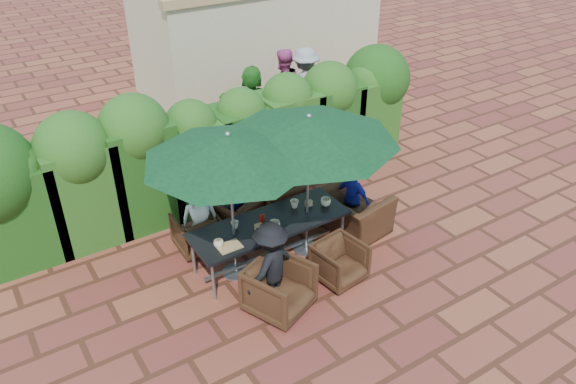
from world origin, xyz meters
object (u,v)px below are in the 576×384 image
umbrella_left (228,148)px  chair_near_left (279,287)px  chair_far_mid (237,213)px  umbrella_right (309,129)px  chair_near_right (340,260)px  chair_far_left (197,230)px  chair_end_right (354,206)px  dining_table (270,226)px  chair_far_right (277,196)px

umbrella_left → chair_near_left: (0.15, -1.07, -1.79)m
chair_far_mid → umbrella_right: bearing=102.7°
umbrella_right → chair_far_mid: 2.22m
umbrella_left → chair_near_right: bearing=-37.9°
umbrella_right → chair_far_left: umbrella_right is taller
umbrella_right → chair_end_right: size_ratio=2.44×
chair_end_right → chair_far_left: bearing=60.0°
dining_table → umbrella_left: size_ratio=1.03×
chair_far_left → chair_far_right: bearing=-175.2°
chair_far_left → chair_far_right: (1.61, 0.09, 0.07)m
umbrella_left → chair_end_right: (2.28, -0.06, -1.72)m
chair_near_right → chair_end_right: (1.00, 0.93, 0.13)m
chair_near_right → chair_far_mid: bearing=102.2°
umbrella_left → chair_near_left: bearing=-82.2°
chair_near_left → chair_near_right: size_ratio=1.19×
chair_far_mid → umbrella_left: bearing=38.2°
chair_far_mid → chair_near_left: chair_near_left is taller
chair_near_left → chair_near_right: (1.13, 0.07, -0.07)m
chair_far_left → chair_near_left: (0.38, -1.98, 0.07)m
dining_table → umbrella_right: size_ratio=0.93×
chair_far_right → chair_near_left: bearing=61.0°
chair_far_right → chair_near_right: 2.00m
umbrella_left → chair_near_right: 2.47m
chair_far_mid → chair_far_right: (0.83, 0.04, 0.03)m
umbrella_right → chair_far_right: size_ratio=3.19×
umbrella_left → umbrella_right: bearing=-4.5°
umbrella_left → chair_far_left: umbrella_left is taller
chair_far_left → chair_near_left: bearing=102.4°
dining_table → chair_near_left: size_ratio=3.03×
dining_table → chair_far_right: bearing=53.6°
umbrella_left → chair_far_mid: 2.12m
chair_far_right → chair_near_right: bearing=89.0°
chair_near_right → umbrella_right: bearing=81.9°
umbrella_right → chair_near_right: size_ratio=3.84×
chair_near_right → dining_table: bearing=116.0°
chair_far_mid → chair_far_right: 0.83m
umbrella_right → chair_end_right: (1.00, 0.04, -1.72)m
chair_far_right → chair_end_right: bearing=132.1°
chair_far_right → chair_near_right: chair_far_right is taller
umbrella_right → chair_far_left: (-1.51, 1.01, -1.86)m
dining_table → chair_far_mid: chair_far_mid is taller
dining_table → chair_near_right: 1.22m
chair_end_right → chair_near_right: bearing=124.2°
umbrella_left → chair_far_right: umbrella_left is taller
umbrella_left → chair_end_right: bearing=-1.6°
chair_far_mid → chair_near_right: 2.09m
umbrella_right → umbrella_left: bearing=175.5°
umbrella_left → chair_far_right: size_ratio=2.90×
chair_near_left → chair_far_right: bearing=36.8°
chair_far_left → chair_near_left: 2.02m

